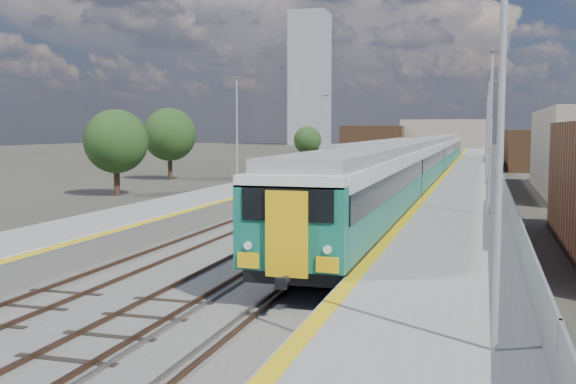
% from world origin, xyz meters
% --- Properties ---
extents(ground, '(320.00, 320.00, 0.00)m').
position_xyz_m(ground, '(0.00, 50.00, 0.00)').
color(ground, '#47443A').
rests_on(ground, ground).
extents(ballast_bed, '(10.50, 155.00, 0.06)m').
position_xyz_m(ballast_bed, '(-2.25, 52.50, 0.03)').
color(ballast_bed, '#565451').
rests_on(ballast_bed, ground).
extents(tracks, '(8.96, 160.00, 0.17)m').
position_xyz_m(tracks, '(-1.65, 54.18, 0.11)').
color(tracks, '#4C3323').
rests_on(tracks, ground).
extents(platform_right, '(4.70, 155.00, 8.52)m').
position_xyz_m(platform_right, '(5.28, 52.49, 0.54)').
color(platform_right, slate).
rests_on(platform_right, ground).
extents(platform_left, '(4.30, 155.00, 8.52)m').
position_xyz_m(platform_left, '(-9.05, 52.49, 0.52)').
color(platform_left, slate).
rests_on(platform_left, ground).
extents(buildings, '(72.00, 185.50, 40.00)m').
position_xyz_m(buildings, '(-18.12, 138.60, 10.70)').
color(buildings, brown).
rests_on(buildings, ground).
extents(green_train, '(3.09, 85.84, 3.40)m').
position_xyz_m(green_train, '(1.50, 49.39, 2.39)').
color(green_train, black).
rests_on(green_train, ground).
extents(red_train, '(2.68, 54.46, 3.39)m').
position_xyz_m(red_train, '(-5.50, 70.93, 2.00)').
color(red_train, black).
rests_on(red_train, ground).
extents(tree_a, '(4.68, 4.68, 6.35)m').
position_xyz_m(tree_a, '(-19.55, 33.76, 3.99)').
color(tree_a, '#382619').
rests_on(tree_a, ground).
extents(tree_b, '(5.11, 5.11, 6.93)m').
position_xyz_m(tree_b, '(-22.82, 49.20, 4.36)').
color(tree_b, '#382619').
rests_on(tree_b, ground).
extents(tree_c, '(3.89, 3.89, 5.27)m').
position_xyz_m(tree_c, '(-17.51, 81.67, 3.31)').
color(tree_c, '#382619').
rests_on(tree_c, ground).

